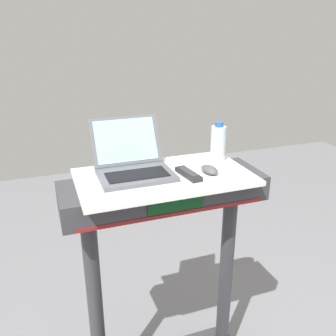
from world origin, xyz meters
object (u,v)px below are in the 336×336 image
computer_mouse (209,170)px  tv_remote (188,174)px  laptop (133,163)px  water_bottle (218,143)px

computer_mouse → tv_remote: (-0.10, -0.00, -0.01)m
laptop → water_bottle: bearing=-1.0°
laptop → tv_remote: laptop is taller
computer_mouse → tv_remote: 0.10m
laptop → water_bottle: (0.42, 0.01, 0.04)m
laptop → tv_remote: (0.21, -0.12, -0.03)m
laptop → water_bottle: 0.42m
laptop → tv_remote: bearing=-32.0°
laptop → computer_mouse: size_ratio=3.35×
laptop → computer_mouse: 0.34m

